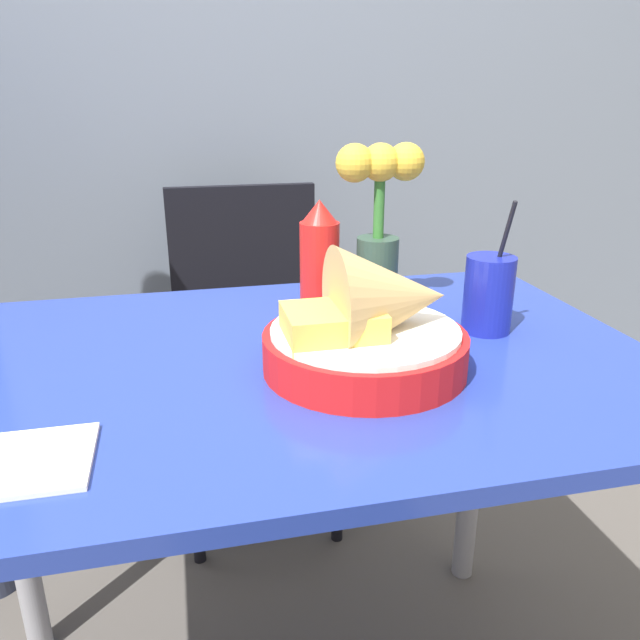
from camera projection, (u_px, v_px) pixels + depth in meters
wall_window at (210, 24)px, 1.73m from camera, size 7.00×0.06×2.60m
dining_table at (283, 428)px, 0.95m from camera, size 1.10×0.72×0.76m
chair_far_window at (249, 323)px, 1.70m from camera, size 0.40×0.40×0.89m
food_basket at (373, 327)px, 0.85m from camera, size 0.28×0.28×0.18m
ketchup_bottle at (320, 257)px, 1.08m from camera, size 0.07×0.07×0.19m
drink_cup at (488, 296)px, 0.99m from camera, size 0.08×0.08×0.21m
flower_vase at (379, 216)px, 1.06m from camera, size 0.15×0.07×0.29m
napkin at (12, 463)px, 0.64m from camera, size 0.16×0.13×0.01m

